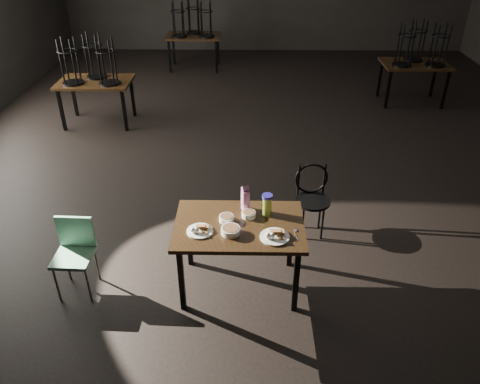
{
  "coord_description": "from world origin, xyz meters",
  "views": [
    {
      "loc": [
        -0.46,
        -6.27,
        3.27
      ],
      "look_at": [
        -0.52,
        -2.37,
        0.85
      ],
      "focal_mm": 35.0,
      "sensor_mm": 36.0,
      "label": 1
    }
  ],
  "objects_px": {
    "juice_carton": "(245,199)",
    "water_bottle": "(267,205)",
    "main_table": "(239,231)",
    "school_chair": "(75,249)",
    "bentwood_chair": "(312,194)"
  },
  "relations": [
    {
      "from": "main_table",
      "to": "juice_carton",
      "type": "distance_m",
      "value": 0.32
    },
    {
      "from": "water_bottle",
      "to": "bentwood_chair",
      "type": "xyz_separation_m",
      "value": [
        0.54,
        0.79,
        -0.37
      ]
    },
    {
      "from": "water_bottle",
      "to": "bentwood_chair",
      "type": "height_order",
      "value": "water_bottle"
    },
    {
      "from": "main_table",
      "to": "bentwood_chair",
      "type": "relative_size",
      "value": 1.46
    },
    {
      "from": "main_table",
      "to": "water_bottle",
      "type": "relative_size",
      "value": 5.45
    },
    {
      "from": "water_bottle",
      "to": "bentwood_chair",
      "type": "bearing_deg",
      "value": 55.46
    },
    {
      "from": "juice_carton",
      "to": "water_bottle",
      "type": "height_order",
      "value": "juice_carton"
    },
    {
      "from": "juice_carton",
      "to": "water_bottle",
      "type": "bearing_deg",
      "value": -21.91
    },
    {
      "from": "juice_carton",
      "to": "bentwood_chair",
      "type": "height_order",
      "value": "juice_carton"
    },
    {
      "from": "main_table",
      "to": "school_chair",
      "type": "relative_size",
      "value": 1.57
    },
    {
      "from": "main_table",
      "to": "school_chair",
      "type": "xyz_separation_m",
      "value": [
        -1.57,
        -0.03,
        -0.21
      ]
    },
    {
      "from": "bentwood_chair",
      "to": "school_chair",
      "type": "xyz_separation_m",
      "value": [
        -2.37,
        -0.98,
        -0.03
      ]
    },
    {
      "from": "main_table",
      "to": "juice_carton",
      "type": "height_order",
      "value": "juice_carton"
    },
    {
      "from": "juice_carton",
      "to": "bentwood_chair",
      "type": "xyz_separation_m",
      "value": [
        0.75,
        0.71,
        -0.39
      ]
    },
    {
      "from": "water_bottle",
      "to": "bentwood_chair",
      "type": "distance_m",
      "value": 1.03
    }
  ]
}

